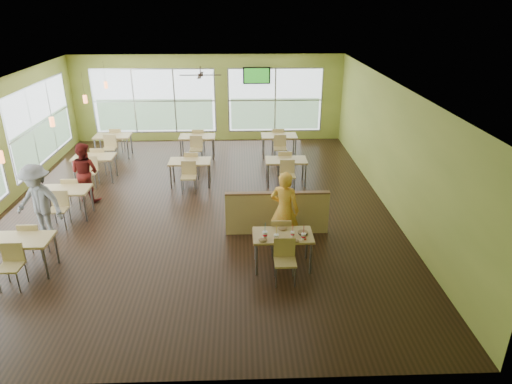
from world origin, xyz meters
TOP-DOWN VIEW (x-y plane):
  - room at (0.00, 0.00)m, footprint 12.00×12.04m
  - window_bays at (-2.65, 3.08)m, footprint 9.24×10.24m
  - main_table at (2.00, -3.00)m, footprint 1.22×1.52m
  - half_wall_divider at (2.00, -1.55)m, footprint 2.40×0.14m
  - dining_tables at (-1.05, 1.71)m, footprint 6.92×8.72m
  - pendant_lights at (-3.20, 0.68)m, footprint 0.11×7.31m
  - ceiling_fan at (-0.00, 3.00)m, footprint 1.25×1.25m
  - tv_backwall at (1.80, 5.90)m, footprint 1.00×0.07m
  - man_plaid at (2.11, -2.15)m, footprint 0.76×0.64m
  - patron_maroon at (-3.01, 0.53)m, footprint 0.96×0.86m
  - patron_grey at (-3.36, -1.60)m, footprint 1.31×0.98m
  - cup_blue at (1.63, -3.13)m, footprint 0.10×0.10m
  - cup_yellow at (1.85, -3.25)m, footprint 0.10×0.10m
  - cup_red_near at (2.18, -3.10)m, footprint 0.08×0.08m
  - cup_red_far at (2.38, -3.22)m, footprint 0.10×0.10m
  - food_basket at (2.40, -3.00)m, footprint 0.21×0.21m
  - ketchup_cup at (2.41, -3.22)m, footprint 0.06×0.06m
  - wrapper_left at (1.58, -3.25)m, footprint 0.18×0.17m
  - wrapper_mid at (2.01, -2.79)m, footprint 0.22×0.21m
  - wrapper_right at (2.23, -3.30)m, footprint 0.16×0.15m

SIDE VIEW (x-z plane):
  - half_wall_divider at x=2.00m, z-range 0.00..1.04m
  - dining_tables at x=-1.05m, z-range 0.20..1.07m
  - main_table at x=2.00m, z-range 0.20..1.07m
  - ketchup_cup at x=2.41m, z-range 0.75..0.78m
  - wrapper_right at x=2.23m, z-range 0.75..0.78m
  - wrapper_left at x=1.58m, z-range 0.75..0.79m
  - wrapper_mid at x=2.01m, z-range 0.75..0.79m
  - food_basket at x=2.40m, z-range 0.75..0.80m
  - patron_maroon at x=-3.01m, z-range 0.00..1.61m
  - cup_red_near at x=2.18m, z-range 0.66..0.96m
  - cup_red_far at x=2.38m, z-range 0.65..0.99m
  - cup_yellow at x=1.85m, z-range 0.64..1.00m
  - cup_blue at x=1.63m, z-range 0.64..1.01m
  - man_plaid at x=2.11m, z-range 0.00..1.76m
  - patron_grey at x=-3.36m, z-range 0.00..1.80m
  - window_bays at x=-2.65m, z-range 0.29..2.66m
  - room at x=0.00m, z-range 0.00..3.20m
  - tv_backwall at x=1.80m, z-range 2.15..2.75m
  - pendant_lights at x=-3.20m, z-range 2.02..2.88m
  - ceiling_fan at x=0.00m, z-range 2.80..3.09m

